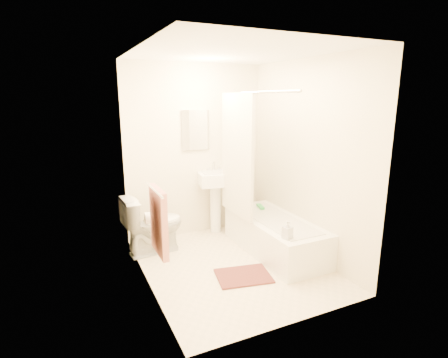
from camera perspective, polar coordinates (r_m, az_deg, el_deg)
name	(u,v)px	position (r m, az deg, el deg)	size (l,w,h in m)	color
floor	(233,265)	(4.27, 1.47, -13.89)	(2.40, 2.40, 0.00)	beige
ceiling	(234,52)	(3.83, 1.69, 20.03)	(2.40, 2.40, 0.00)	white
wall_back	(195,151)	(4.96, -4.68, 4.54)	(2.00, 0.02, 2.40)	beige
wall_left	(143,174)	(3.55, -13.02, 0.73)	(0.02, 2.40, 2.40)	beige
wall_right	(306,159)	(4.41, 13.29, 3.13)	(0.02, 2.40, 2.40)	beige
mirror	(196,130)	(4.90, -4.67, 7.98)	(0.40, 0.03, 0.55)	white
curtain_rod	(254,92)	(4.03, 4.92, 13.95)	(0.03, 0.03, 1.70)	silver
shower_curtain	(237,156)	(4.44, 2.14, 3.81)	(0.04, 0.80, 1.55)	silver
towel_bar	(154,190)	(3.34, -11.34, -1.72)	(0.02, 0.02, 0.60)	silver
towel	(159,221)	(3.44, -10.61, -6.82)	(0.06, 0.45, 0.66)	#CC7266
toilet_paper	(150,218)	(3.81, -11.99, -6.18)	(0.12, 0.12, 0.11)	white
toilet	(153,224)	(4.56, -11.49, -7.28)	(0.42, 0.76, 0.74)	white
sink	(216,200)	(5.08, -1.33, -3.41)	(0.50, 0.40, 0.98)	white
bathtub	(275,235)	(4.59, 8.27, -9.07)	(0.67, 1.54, 0.43)	white
bath_mat	(243,276)	(4.03, 3.18, -15.51)	(0.59, 0.44, 0.02)	#502E23
soap_bottle	(287,230)	(3.91, 10.32, -8.18)	(0.09, 0.09, 0.20)	white
scrub_brush	(260,207)	(4.90, 5.97, -4.56)	(0.06, 0.20, 0.04)	green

